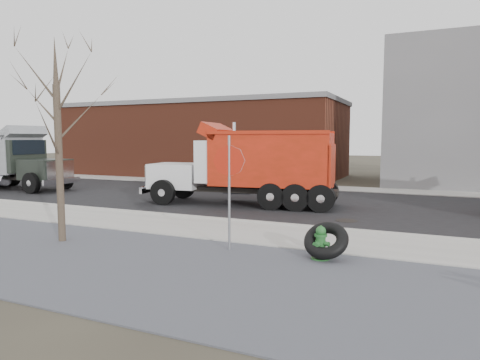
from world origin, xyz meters
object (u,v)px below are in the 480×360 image
at_px(dump_truck_grey, 7,157).
at_px(dump_truck_red_b, 249,164).
at_px(truck_tire, 326,240).
at_px(fire_hydrant, 320,244).
at_px(stop_sign, 229,173).

bearing_deg(dump_truck_grey, dump_truck_red_b, 2.25).
bearing_deg(dump_truck_red_b, truck_tire, 117.80).
bearing_deg(fire_hydrant, stop_sign, -157.22).
bearing_deg(truck_tire, stop_sign, -175.11).
relative_size(fire_hydrant, truck_tire, 0.73).
xyz_separation_m(truck_tire, stop_sign, (-2.25, -0.19, 1.43)).
relative_size(truck_tire, dump_truck_grey, 0.14).
distance_m(stop_sign, dump_truck_grey, 17.66).
xyz_separation_m(fire_hydrant, dump_truck_grey, (-18.47, 6.65, 1.32)).
bearing_deg(stop_sign, fire_hydrant, 3.67).
relative_size(truck_tire, dump_truck_red_b, 0.13).
distance_m(truck_tire, dump_truck_grey, 19.73).
bearing_deg(truck_tire, fire_hydrant, -138.15).
bearing_deg(dump_truck_grey, fire_hydrant, -17.10).
distance_m(fire_hydrant, truck_tire, 0.16).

